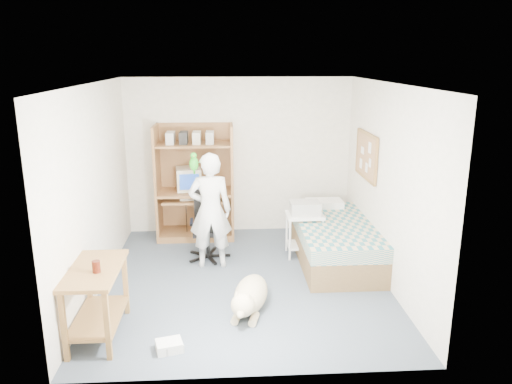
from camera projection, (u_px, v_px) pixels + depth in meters
floor at (244, 281)px, 6.45m from camera, size 4.00×4.00×0.00m
wall_back at (239, 156)px, 8.05m from camera, size 3.60×0.02×2.50m
wall_right at (387, 185)px, 6.23m from camera, size 0.02×4.00×2.50m
wall_left at (95, 190)px, 6.01m from camera, size 0.02×4.00×2.50m
ceiling at (243, 84)px, 5.79m from camera, size 3.60×4.00×0.02m
computer_hutch at (195, 187)px, 7.86m from camera, size 1.20×0.63×1.80m
bed at (334, 241)px, 7.04m from camera, size 1.02×2.02×0.66m
side_desk at (96, 292)px, 5.07m from camera, size 0.50×1.00×0.75m
corkboard at (366, 156)px, 7.04m from camera, size 0.04×0.94×0.66m
office_chair at (208, 235)px, 7.13m from camera, size 0.54×0.54×0.96m
person at (210, 211)px, 6.72m from camera, size 0.59×0.40×1.59m
parrot at (194, 163)px, 6.55m from camera, size 0.12×0.20×0.32m
dog at (250, 295)px, 5.65m from camera, size 0.54×1.13×0.43m
printer_cart at (304, 228)px, 7.18m from camera, size 0.53×0.42×0.63m
printer at (305, 208)px, 7.11m from camera, size 0.42×0.32×0.18m
crt_monitor at (189, 179)px, 7.83m from camera, size 0.42×0.44×0.35m
keyboard at (195, 199)px, 7.75m from camera, size 0.45×0.17×0.03m
pencil_cup at (215, 188)px, 7.80m from camera, size 0.08×0.08×0.12m
drink_glass at (96, 267)px, 4.89m from camera, size 0.08×0.08×0.12m
floor_box_a at (169, 346)px, 4.91m from camera, size 0.29×0.26×0.10m
floor_box_b at (173, 345)px, 4.93m from camera, size 0.24×0.26×0.08m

